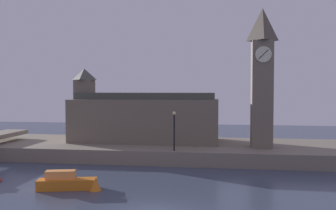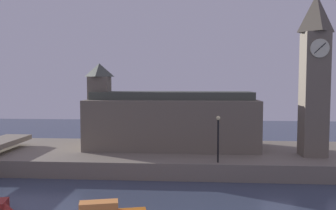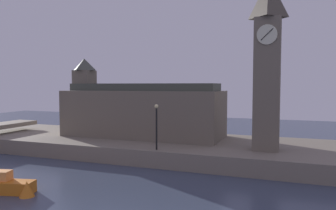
{
  "view_description": "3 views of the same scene",
  "coord_description": "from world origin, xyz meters",
  "px_view_note": "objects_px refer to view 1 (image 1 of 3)",
  "views": [
    {
      "loc": [
        3.94,
        -21.78,
        7.68
      ],
      "look_at": [
        -1.18,
        14.06,
        6.19
      ],
      "focal_mm": 38.97,
      "sensor_mm": 36.0,
      "label": 1
    },
    {
      "loc": [
        -2.83,
        -14.63,
        8.46
      ],
      "look_at": [
        -5.16,
        17.98,
        6.2
      ],
      "focal_mm": 36.96,
      "sensor_mm": 36.0,
      "label": 2
    },
    {
      "loc": [
        10.19,
        -11.16,
        7.16
      ],
      "look_at": [
        -0.68,
        17.76,
        5.27
      ],
      "focal_mm": 34.52,
      "sensor_mm": 36.0,
      "label": 3
    }
  ],
  "objects_px": {
    "clock_tower": "(262,76)",
    "streetlamp": "(174,126)",
    "boat_patrol_orange": "(71,183)",
    "parliament_hall": "(142,117)"
  },
  "relations": [
    {
      "from": "clock_tower",
      "to": "boat_patrol_orange",
      "type": "distance_m",
      "value": 22.47
    },
    {
      "from": "boat_patrol_orange",
      "to": "streetlamp",
      "type": "bearing_deg",
      "value": 56.18
    },
    {
      "from": "parliament_hall",
      "to": "clock_tower",
      "type": "bearing_deg",
      "value": -13.16
    },
    {
      "from": "clock_tower",
      "to": "boat_patrol_orange",
      "type": "bearing_deg",
      "value": -139.51
    },
    {
      "from": "clock_tower",
      "to": "streetlamp",
      "type": "height_order",
      "value": "clock_tower"
    },
    {
      "from": "clock_tower",
      "to": "boat_patrol_orange",
      "type": "relative_size",
      "value": 2.86
    },
    {
      "from": "clock_tower",
      "to": "streetlamp",
      "type": "xyz_separation_m",
      "value": [
        -9.01,
        -3.38,
        -5.23
      ]
    },
    {
      "from": "clock_tower",
      "to": "boat_patrol_orange",
      "type": "xyz_separation_m",
      "value": [
        -15.76,
        -13.46,
        -8.68
      ]
    },
    {
      "from": "streetlamp",
      "to": "clock_tower",
      "type": "bearing_deg",
      "value": 20.56
    },
    {
      "from": "streetlamp",
      "to": "boat_patrol_orange",
      "type": "xyz_separation_m",
      "value": [
        -6.75,
        -10.08,
        -3.45
      ]
    }
  ]
}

